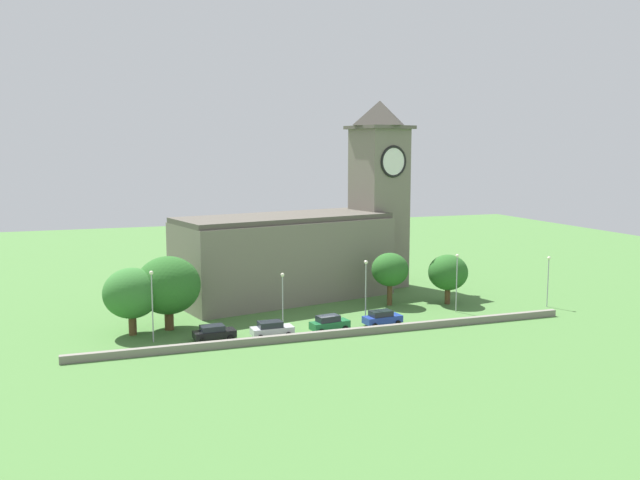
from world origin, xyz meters
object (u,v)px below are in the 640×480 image
Objects in this scene: car_silver at (272,329)px; streetlamp_east_end at (548,273)px; car_green at (329,323)px; tree_riverside_east at (168,285)px; car_black at (214,332)px; streetlamp_west_end at (152,295)px; streetlamp_east_mid at (457,274)px; church at (308,241)px; streetlamp_west_mid at (283,292)px; car_blue at (382,318)px; tree_riverside_west at (448,273)px; tree_churchyard at (131,293)px; streetlamp_central at (366,282)px; tree_by_tower at (390,270)px.

streetlamp_east_end is (38.20, 1.96, 3.63)m from car_silver.
tree_riverside_east is (-17.16, 6.88, 4.25)m from car_green.
streetlamp_west_end is (-6.32, 1.42, 4.30)m from car_black.
church is at bearing 132.14° from streetlamp_east_mid.
streetlamp_west_mid is (8.18, 1.17, 3.69)m from car_black.
streetlamp_east_end is at bearing -5.82° from tree_riverside_east.
car_blue is (19.91, -0.46, 0.08)m from car_black.
streetlamp_east_end is (24.56, 1.46, 3.62)m from car_blue.
tree_riverside_east is (-35.73, 3.39, 0.25)m from streetlamp_east_mid.
car_green is 21.59m from tree_riverside_west.
streetlamp_east_mid is at bearing -3.62° from tree_churchyard.
streetlamp_central is at bearing 21.84° from car_green.
church reaches higher than streetlamp_west_mid.
tree_churchyard reaches higher than streetlamp_east_end.
car_black is 10.41m from tree_churchyard.
car_green is 0.61× the size of streetlamp_west_end.
car_blue is 0.64× the size of streetlamp_east_mid.
car_black is 0.61× the size of tree_churchyard.
tree_by_tower is (-6.37, 6.32, -0.17)m from streetlamp_east_mid.
tree_riverside_west is (19.84, 7.85, 3.33)m from car_green.
church is 5.40× the size of streetlamp_west_mid.
tree_riverside_east is (2.26, 4.53, 0.07)m from streetlamp_west_end.
streetlamp_west_end reaches higher than tree_churchyard.
car_blue is 25.18m from tree_riverside_east.
streetlamp_west_end is 38.01m from streetlamp_east_mid.
car_silver is 0.70× the size of tree_riverside_west.
streetlamp_west_end reaches higher than car_black.
tree_riverside_east reaches higher than tree_churchyard.
streetlamp_west_end is 0.91× the size of tree_riverside_east.
tree_by_tower is (19.03, 9.84, 3.88)m from car_silver.
tree_riverside_east is (-4.06, 5.95, 4.37)m from car_black.
streetlamp_central is 15.52m from tree_riverside_west.
streetlamp_central is 25.97m from streetlamp_east_end.
tree_riverside_east reaches higher than streetlamp_east_end.
streetlamp_east_mid is 35.89m from tree_riverside_east.
streetlamp_east_end is (25.96, -0.24, -0.49)m from streetlamp_central.
streetlamp_east_mid is at bearing -106.16° from tree_riverside_west.
church is 4.25× the size of tree_riverside_east.
car_green is 18.96m from tree_riverside_east.
streetlamp_west_end is 1.03× the size of tree_churchyard.
streetlamp_central reaches higher than tree_riverside_west.
car_black is 19.02m from streetlamp_central.
tree_by_tower reaches higher than car_green.
car_silver is 25.96m from streetlamp_east_mid.
car_silver is 0.60× the size of streetlamp_west_end.
tree_by_tower reaches higher than car_black.
car_black is 27.10m from tree_by_tower.
car_silver is 38.42m from streetlamp_east_end.
streetlamp_central reaches higher than streetlamp_east_end.
tree_riverside_east reaches higher than car_blue.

